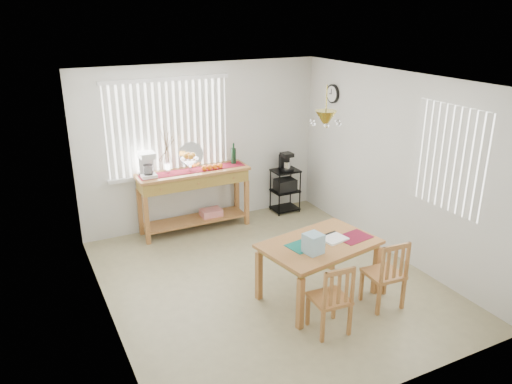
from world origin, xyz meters
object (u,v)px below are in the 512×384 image
wire_cart (285,187)px  chair_right (386,274)px  cart_items (285,162)px  dining_table (319,249)px  sideboard (194,185)px  chair_left (331,299)px

wire_cart → chair_right: bearing=-97.8°
cart_items → wire_cart: bearing=-90.0°
cart_items → dining_table: cart_items is taller
sideboard → cart_items: (1.66, 0.03, 0.15)m
chair_left → chair_right: bearing=9.0°
chair_left → wire_cart: bearing=68.3°
wire_cart → chair_left: size_ratio=0.90×
dining_table → chair_right: size_ratio=1.70×
chair_left → cart_items: bearing=68.4°
sideboard → dining_table: size_ratio=1.18×
chair_left → dining_table: bearing=67.4°
wire_cart → cart_items: size_ratio=2.43×
wire_cart → cart_items: (-0.00, 0.01, 0.44)m
chair_left → chair_right: 0.88m
wire_cart → cart_items: bearing=90.0°
wire_cart → sideboard: bearing=-179.4°
cart_items → chair_right: bearing=-97.8°
chair_left → chair_right: chair_right is taller
sideboard → cart_items: bearing=0.9°
sideboard → chair_right: size_ratio=2.01×
chair_right → wire_cart: bearing=82.2°
sideboard → chair_left: size_ratio=2.09×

